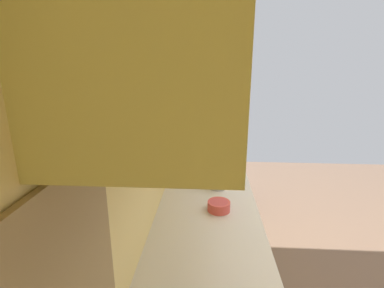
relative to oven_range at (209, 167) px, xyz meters
name	(u,v)px	position (x,y,z in m)	size (l,w,h in m)	color
wall_back	(153,128)	(-1.62, 0.37, 0.89)	(4.13, 0.12, 2.74)	#EFD07C
counter_run	(205,284)	(-1.97, 0.02, -0.01)	(3.32, 0.62, 0.93)	#D3C56C
upper_cabinets	(185,41)	(-1.97, 0.13, 1.39)	(2.04, 0.36, 0.57)	#D8CA6D
oven_range	(209,167)	(0.00, 0.00, 0.00)	(0.63, 0.64, 1.11)	#B7BABF
microwave	(206,142)	(-0.89, 0.04, 0.59)	(0.50, 0.37, 0.28)	#B7BABF
bowl	(219,205)	(-1.89, -0.06, 0.48)	(0.13, 0.13, 0.06)	#D84C47
kettle	(218,179)	(-1.56, -0.06, 0.51)	(0.18, 0.13, 0.15)	#B7BABF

